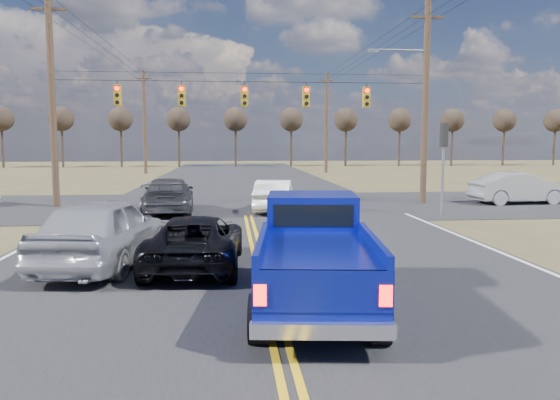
{
  "coord_description": "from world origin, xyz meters",
  "views": [
    {
      "loc": [
        -0.75,
        -8.74,
        3.12
      ],
      "look_at": [
        0.64,
        6.32,
        1.5
      ],
      "focal_mm": 35.0,
      "sensor_mm": 36.0,
      "label": 1
    }
  ],
  "objects": [
    {
      "name": "cross_car_east_near",
      "position": [
        13.75,
        17.36,
        0.8
      ],
      "size": [
        1.96,
        4.92,
        1.59
      ],
      "primitive_type": "imported",
      "rotation": [
        0.0,
        0.0,
        1.63
      ],
      "color": "#A0A3A8",
      "rests_on": "ground"
    },
    {
      "name": "black_suv",
      "position": [
        -1.61,
        4.7,
        0.66
      ],
      "size": [
        2.43,
        4.84,
        1.32
      ],
      "primitive_type": "imported",
      "rotation": [
        0.0,
        0.0,
        3.09
      ],
      "color": "black",
      "rests_on": "ground"
    },
    {
      "name": "white_car_queue",
      "position": [
        1.23,
        15.5,
        0.72
      ],
      "size": [
        2.18,
        4.53,
        1.43
      ],
      "primitive_type": "imported",
      "rotation": [
        0.0,
        0.0,
        2.98
      ],
      "color": "silver",
      "rests_on": "ground"
    },
    {
      "name": "ground",
      "position": [
        0.0,
        0.0,
        0.0
      ],
      "size": [
        160.0,
        160.0,
        0.0
      ],
      "primitive_type": "plane",
      "color": "brown",
      "rests_on": "ground"
    },
    {
      "name": "pickup_truck",
      "position": [
        0.82,
        1.27,
        0.99
      ],
      "size": [
        2.64,
        5.6,
        2.03
      ],
      "rotation": [
        0.0,
        0.0,
        -0.11
      ],
      "color": "black",
      "rests_on": "ground"
    },
    {
      "name": "treeline",
      "position": [
        0.0,
        26.96,
        5.7
      ],
      "size": [
        87.0,
        117.8,
        7.4
      ],
      "color": "#33261C",
      "rests_on": "ground"
    },
    {
      "name": "road_main",
      "position": [
        0.0,
        10.0,
        0.0
      ],
      "size": [
        14.0,
        120.0,
        0.02
      ],
      "primitive_type": "cube",
      "color": "#28282B",
      "rests_on": "ground"
    },
    {
      "name": "signal_gantry",
      "position": [
        0.5,
        17.79,
        5.06
      ],
      "size": [
        19.6,
        4.83,
        10.0
      ],
      "color": "#473323",
      "rests_on": "ground"
    },
    {
      "name": "utility_poles",
      "position": [
        0.0,
        17.0,
        5.23
      ],
      "size": [
        19.6,
        58.32,
        10.0
      ],
      "color": "#473323",
      "rests_on": "ground"
    },
    {
      "name": "dgrey_car_queue",
      "position": [
        -3.44,
        15.5,
        0.77
      ],
      "size": [
        2.44,
        5.4,
        1.53
      ],
      "primitive_type": "imported",
      "rotation": [
        0.0,
        0.0,
        3.2
      ],
      "color": "#38383E",
      "rests_on": "ground"
    },
    {
      "name": "road_cross",
      "position": [
        0.0,
        18.0,
        0.0
      ],
      "size": [
        120.0,
        12.0,
        0.02
      ],
      "primitive_type": "cube",
      "color": "#28282B",
      "rests_on": "ground"
    },
    {
      "name": "silver_suv",
      "position": [
        -3.92,
        5.05,
        0.89
      ],
      "size": [
        2.79,
        5.48,
        1.79
      ],
      "primitive_type": "imported",
      "rotation": [
        0.0,
        0.0,
        3.01
      ],
      "color": "#A9ABB2",
      "rests_on": "ground"
    }
  ]
}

